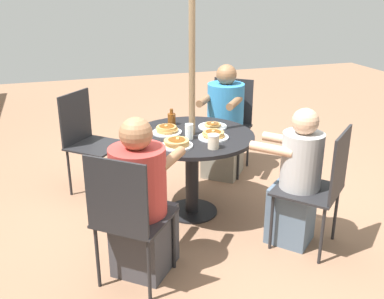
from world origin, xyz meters
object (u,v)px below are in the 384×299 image
at_px(patio_chair_east, 229,119).
at_px(patio_chair_north, 321,183).
at_px(diner_west, 141,205).
at_px(drinking_glass_a, 189,132).
at_px(patio_table, 192,149).
at_px(coffee_cup, 213,141).
at_px(syrup_bottle, 172,119).
at_px(patio_chair_west, 128,213).
at_px(pancake_plate_a, 177,143).
at_px(diner_north, 296,183).
at_px(pancake_plate_b, 167,130).
at_px(pancake_plate_c, 213,126).
at_px(patio_chair_south, 87,136).
at_px(pancake_plate_d, 213,135).
at_px(diner_east, 224,126).

bearing_deg(patio_chair_east, patio_chair_north, 130.21).
distance_m(diner_west, drinking_glass_a, 0.84).
relative_size(patio_table, patio_chair_east, 1.09).
bearing_deg(patio_chair_north, coffee_cup, 104.09).
bearing_deg(syrup_bottle, patio_table, -163.25).
relative_size(patio_chair_west, coffee_cup, 8.68).
xyz_separation_m(patio_chair_north, drinking_glass_a, (0.72, 0.78, 0.24)).
relative_size(pancake_plate_a, syrup_bottle, 1.71).
relative_size(patio_chair_north, coffee_cup, 8.68).
bearing_deg(patio_chair_east, coffee_cup, 101.40).
height_order(patio_table, coffee_cup, coffee_cup).
height_order(patio_chair_east, diner_west, diner_west).
xyz_separation_m(diner_north, patio_chair_east, (1.53, -0.08, 0.04)).
distance_m(patio_chair_west, drinking_glass_a, 1.01).
bearing_deg(pancake_plate_b, pancake_plate_c, -85.96).
height_order(patio_table, pancake_plate_b, pancake_plate_b).
bearing_deg(pancake_plate_b, patio_chair_south, 43.26).
distance_m(patio_table, pancake_plate_b, 0.27).
bearing_deg(pancake_plate_c, patio_chair_west, 136.37).
xyz_separation_m(patio_chair_west, pancake_plate_d, (0.70, -0.83, 0.20)).
bearing_deg(diner_east, coffee_cup, 103.15).
bearing_deg(drinking_glass_a, coffee_cup, -156.56).
bearing_deg(pancake_plate_d, syrup_bottle, 27.03).
distance_m(patio_chair_south, pancake_plate_a, 1.17).
xyz_separation_m(patio_table, syrup_bottle, (0.31, 0.09, 0.19)).
height_order(patio_chair_north, pancake_plate_c, patio_chair_north).
height_order(patio_chair_east, syrup_bottle, patio_chair_east).
bearing_deg(patio_chair_west, coffee_cup, 72.21).
height_order(pancake_plate_c, coffee_cup, coffee_cup).
distance_m(patio_table, coffee_cup, 0.41).
bearing_deg(pancake_plate_a, patio_chair_north, -121.98).
bearing_deg(patio_table, patio_chair_east, -38.76).
bearing_deg(pancake_plate_a, pancake_plate_b, -1.11).
distance_m(patio_chair_south, pancake_plate_b, 0.92).
xyz_separation_m(patio_table, drinking_glass_a, (-0.10, 0.06, 0.20)).
bearing_deg(diner_north, diner_west, 139.34).
bearing_deg(diner_west, patio_chair_south, 138.33).
xyz_separation_m(diner_north, patio_chair_west, (-0.16, 1.30, 0.04)).
xyz_separation_m(diner_east, pancake_plate_c, (-0.59, 0.34, 0.22)).
relative_size(pancake_plate_a, pancake_plate_b, 1.00).
bearing_deg(patio_table, syrup_bottle, 16.75).
bearing_deg(coffee_cup, patio_chair_west, 122.73).
height_order(diner_west, drinking_glass_a, diner_west).
relative_size(patio_table, coffee_cup, 9.44).
xyz_separation_m(patio_chair_south, pancake_plate_c, (-0.62, -1.03, 0.19)).
height_order(patio_table, patio_chair_west, patio_chair_west).
distance_m(pancake_plate_b, pancake_plate_d, 0.40).
height_order(diner_east, pancake_plate_c, diner_east).
xyz_separation_m(pancake_plate_a, drinking_glass_a, (0.14, -0.14, 0.04)).
xyz_separation_m(diner_north, pancake_plate_d, (0.54, 0.47, 0.25)).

